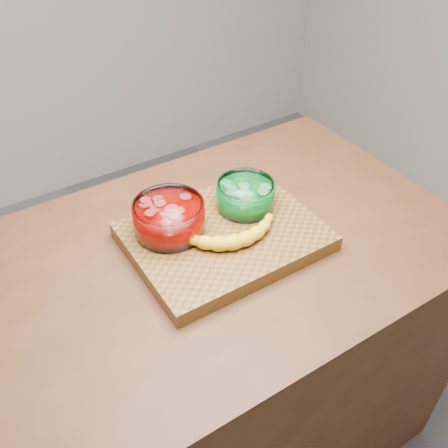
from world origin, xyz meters
TOP-DOWN VIEW (x-y plane):
  - ground at (0.00, 0.00)m, footprint 3.50×3.50m
  - counter at (0.00, 0.00)m, footprint 1.20×0.80m
  - cutting_board at (0.00, 0.00)m, footprint 0.45×0.35m
  - bowl_red at (-0.11, 0.07)m, footprint 0.17×0.17m
  - bowl_green at (0.10, 0.05)m, footprint 0.15×0.15m
  - banana at (0.00, -0.02)m, footprint 0.27×0.16m

SIDE VIEW (x-z plane):
  - ground at x=0.00m, z-range 0.00..0.00m
  - counter at x=0.00m, z-range 0.00..0.90m
  - cutting_board at x=0.00m, z-range 0.90..0.94m
  - banana at x=0.00m, z-range 0.94..0.98m
  - bowl_green at x=0.10m, z-range 0.94..1.01m
  - bowl_red at x=-0.11m, z-range 0.94..1.02m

